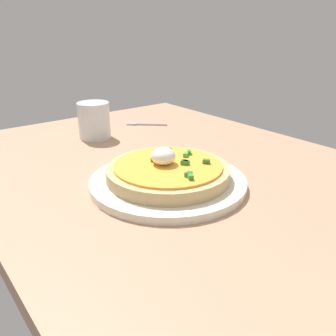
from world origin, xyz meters
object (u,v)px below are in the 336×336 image
(plate, at_px, (168,182))
(pizza, at_px, (168,171))
(cup_far, at_px, (94,122))
(fork, at_px, (143,124))

(plate, height_order, pizza, pizza)
(pizza, relative_size, cup_far, 2.43)
(cup_far, bearing_deg, fork, 98.50)
(plate, xyz_separation_m, pizza, (-0.00, -0.00, 0.02))
(cup_far, bearing_deg, plate, -4.90)
(plate, relative_size, cup_far, 3.11)
(plate, xyz_separation_m, cup_far, (-0.34, 0.03, 0.03))
(pizza, height_order, fork, pizza)
(pizza, bearing_deg, fork, 151.87)
(pizza, relative_size, fork, 2.38)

